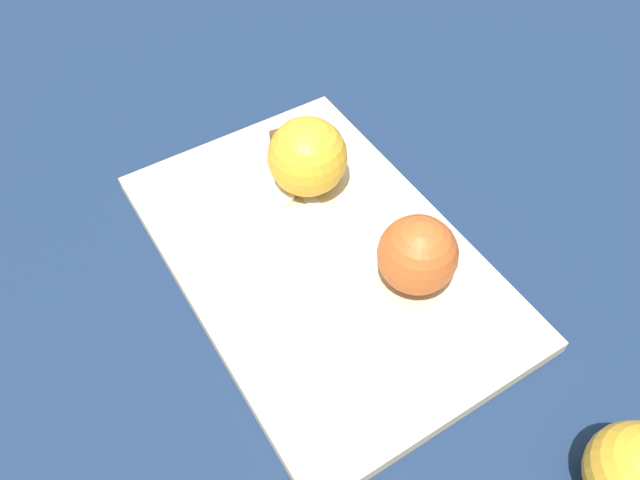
{
  "coord_description": "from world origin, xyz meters",
  "views": [
    {
      "loc": [
        -0.36,
        0.16,
        0.52
      ],
      "look_at": [
        0.0,
        0.0,
        0.04
      ],
      "focal_mm": 35.0,
      "sensor_mm": 36.0,
      "label": 1
    }
  ],
  "objects_px": {
    "knife": "(291,161)",
    "apple_whole": "(639,475)",
    "apple_half_right": "(307,157)",
    "apple_half_left": "(417,255)"
  },
  "relations": [
    {
      "from": "apple_half_left",
      "to": "apple_half_right",
      "type": "relative_size",
      "value": 0.9
    },
    {
      "from": "apple_half_right",
      "to": "apple_whole",
      "type": "relative_size",
      "value": 0.92
    },
    {
      "from": "apple_half_left",
      "to": "apple_whole",
      "type": "relative_size",
      "value": 0.83
    },
    {
      "from": "apple_half_right",
      "to": "knife",
      "type": "height_order",
      "value": "apple_half_right"
    },
    {
      "from": "apple_half_left",
      "to": "apple_half_right",
      "type": "height_order",
      "value": "apple_half_right"
    },
    {
      "from": "apple_half_left",
      "to": "knife",
      "type": "distance_m",
      "value": 0.2
    },
    {
      "from": "apple_half_left",
      "to": "knife",
      "type": "relative_size",
      "value": 0.46
    },
    {
      "from": "knife",
      "to": "apple_whole",
      "type": "bearing_deg",
      "value": 14.37
    },
    {
      "from": "apple_half_left",
      "to": "knife",
      "type": "bearing_deg",
      "value": 2.56
    },
    {
      "from": "apple_half_right",
      "to": "apple_whole",
      "type": "height_order",
      "value": "apple_half_right"
    }
  ]
}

